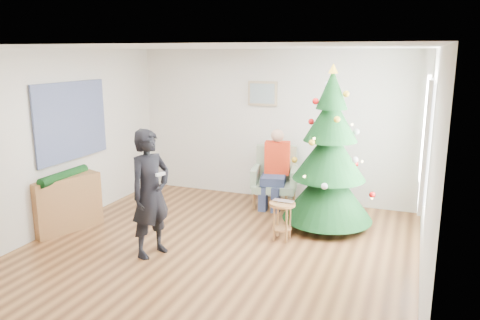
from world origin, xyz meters
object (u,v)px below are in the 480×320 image
at_px(standing_man, 150,193).
at_px(console, 66,204).
at_px(christmas_tree, 329,156).
at_px(armchair, 275,185).
at_px(stool, 282,221).

xyz_separation_m(standing_man, console, (-1.61, 0.29, -0.42)).
height_order(christmas_tree, standing_man, christmas_tree).
relative_size(armchair, console, 0.99).
bearing_deg(standing_man, console, 98.15).
bearing_deg(stool, christmas_tree, 56.16).
relative_size(christmas_tree, standing_man, 1.47).
xyz_separation_m(stool, standing_man, (-1.42, -1.06, 0.54)).
bearing_deg(christmas_tree, standing_man, -136.82).
xyz_separation_m(christmas_tree, console, (-3.51, -1.50, -0.68)).
relative_size(stool, armchair, 0.54).
height_order(armchair, console, armchair).
xyz_separation_m(christmas_tree, standing_man, (-1.91, -1.79, -0.26)).
bearing_deg(stool, standing_man, -143.18).
relative_size(christmas_tree, armchair, 2.41).
bearing_deg(standing_man, christmas_tree, -28.60).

